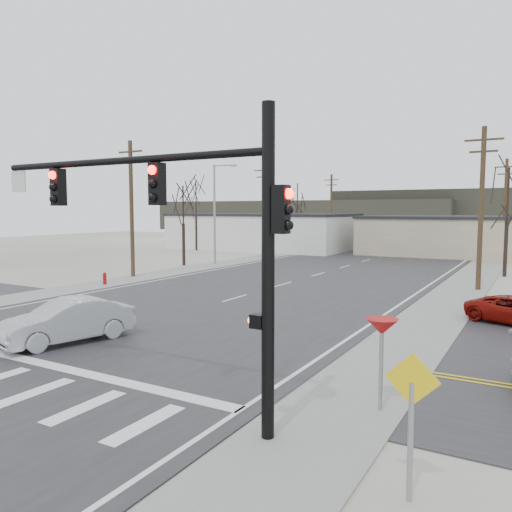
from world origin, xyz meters
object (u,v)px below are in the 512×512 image
(sedan_crossing, at_px, (67,321))
(car_far_b, at_px, (364,242))
(traffic_signal_mast, at_px, (195,224))
(car_far_a, at_px, (469,245))
(fire_hydrant, at_px, (105,278))

(sedan_crossing, distance_m, car_far_b, 50.30)
(traffic_signal_mast, relative_size, car_far_b, 2.05)
(sedan_crossing, bearing_deg, car_far_a, 96.85)
(traffic_signal_mast, distance_m, fire_hydrant, 23.39)
(car_far_a, bearing_deg, car_far_b, -13.77)
(sedan_crossing, bearing_deg, car_far_b, 110.95)
(traffic_signal_mast, bearing_deg, sedan_crossing, 159.09)
(car_far_a, distance_m, car_far_b, 12.46)
(fire_hydrant, bearing_deg, traffic_signal_mast, -38.13)
(car_far_b, bearing_deg, traffic_signal_mast, -53.08)
(fire_hydrant, xyz_separation_m, car_far_a, (17.65, 39.45, 0.44))
(fire_hydrant, bearing_deg, car_far_a, 65.90)
(car_far_a, bearing_deg, fire_hydrant, 50.50)
(fire_hydrant, height_order, car_far_a, car_far_a)
(traffic_signal_mast, xyz_separation_m, car_far_a, (-0.44, 53.66, -3.78))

